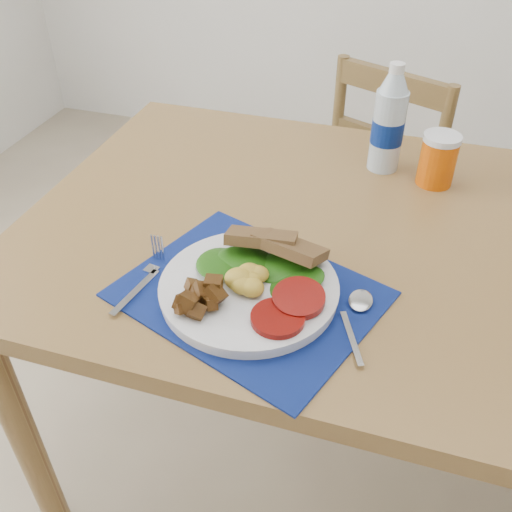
{
  "coord_description": "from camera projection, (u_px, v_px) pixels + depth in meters",
  "views": [
    {
      "loc": [
        0.04,
        -0.72,
        1.4
      ],
      "look_at": [
        -0.19,
        0.0,
        0.8
      ],
      "focal_mm": 40.0,
      "sensor_mm": 36.0,
      "label": 1
    }
  ],
  "objects": [
    {
      "name": "table",
      "position": [
        373.0,
        268.0,
        1.15
      ],
      "size": [
        1.4,
        0.9,
        0.75
      ],
      "color": "brown",
      "rests_on": "ground"
    },
    {
      "name": "chair_far",
      "position": [
        396.0,
        164.0,
        1.75
      ],
      "size": [
        0.5,
        0.49,
        1.04
      ],
      "rotation": [
        0.0,
        0.0,
        2.73
      ],
      "color": "brown",
      "rests_on": "ground"
    },
    {
      "name": "placemat",
      "position": [
        249.0,
        294.0,
        0.96
      ],
      "size": [
        0.49,
        0.44,
        0.0
      ],
      "primitive_type": "cube",
      "rotation": [
        0.0,
        0.0,
        -0.35
      ],
      "color": "black",
      "rests_on": "table"
    },
    {
      "name": "breakfast_plate",
      "position": [
        245.0,
        285.0,
        0.95
      ],
      "size": [
        0.3,
        0.3,
        0.07
      ],
      "rotation": [
        0.0,
        0.0,
        -0.02
      ],
      "color": "silver",
      "rests_on": "placemat"
    },
    {
      "name": "fork",
      "position": [
        146.0,
        277.0,
        0.99
      ],
      "size": [
        0.03,
        0.18,
        0.0
      ],
      "rotation": [
        0.0,
        0.0,
        -0.17
      ],
      "color": "#B2B5BA",
      "rests_on": "placemat"
    },
    {
      "name": "spoon",
      "position": [
        358.0,
        313.0,
        0.92
      ],
      "size": [
        0.06,
        0.17,
        0.01
      ],
      "rotation": [
        0.0,
        0.0,
        0.42
      ],
      "color": "#B2B5BA",
      "rests_on": "placemat"
    },
    {
      "name": "water_bottle",
      "position": [
        388.0,
        124.0,
        1.24
      ],
      "size": [
        0.07,
        0.07,
        0.24
      ],
      "color": "#ADBFCC",
      "rests_on": "table"
    },
    {
      "name": "juice_glass",
      "position": [
        438.0,
        161.0,
        1.22
      ],
      "size": [
        0.08,
        0.08,
        0.11
      ],
      "primitive_type": "cylinder",
      "color": "#CE5005",
      "rests_on": "table"
    }
  ]
}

